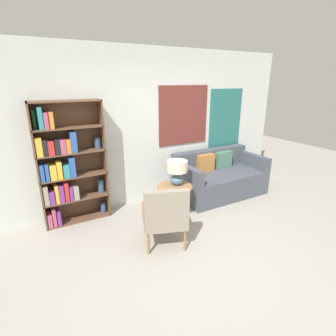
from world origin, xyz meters
TOP-DOWN VIEW (x-y plane):
  - ground_plane at (0.00, 0.00)m, footprint 14.00×14.00m
  - wall_back at (0.06, 2.03)m, footprint 6.40×0.08m
  - bookshelf at (-1.22, 1.84)m, footprint 0.99×0.30m
  - armchair at (-0.23, 0.51)m, footprint 0.73×0.74m
  - couch at (1.54, 1.55)m, footprint 1.71×0.91m
  - side_table at (0.28, 1.13)m, footprint 0.56×0.56m
  - table_lamp at (0.35, 1.17)m, footprint 0.33×0.33m

SIDE VIEW (x-z plane):
  - ground_plane at x=0.00m, z-range 0.00..0.00m
  - couch at x=1.54m, z-range -0.10..0.74m
  - armchair at x=-0.23m, z-range 0.05..0.92m
  - side_table at x=0.28m, z-range 0.22..0.78m
  - table_lamp at x=0.35m, z-range 0.60..1.00m
  - bookshelf at x=-1.22m, z-range -0.03..1.86m
  - wall_back at x=0.06m, z-range 0.00..2.70m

